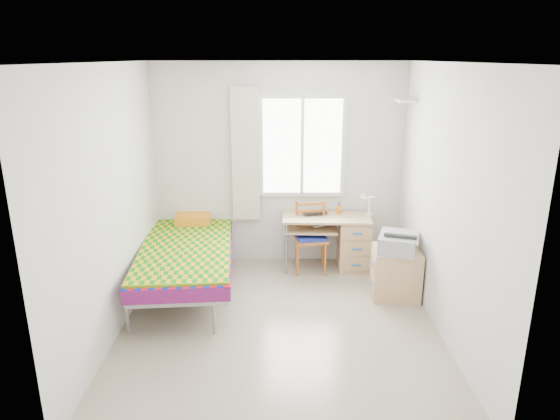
% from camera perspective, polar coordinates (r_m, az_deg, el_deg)
% --- Properties ---
extents(floor, '(3.50, 3.50, 0.00)m').
position_cam_1_polar(floor, '(5.28, -0.10, -12.95)').
color(floor, '#BCAD93').
rests_on(floor, ground).
extents(ceiling, '(3.50, 3.50, 0.00)m').
position_cam_1_polar(ceiling, '(4.57, -0.12, 16.55)').
color(ceiling, white).
rests_on(ceiling, wall_back).
extents(wall_back, '(3.20, 0.00, 3.20)m').
position_cam_1_polar(wall_back, '(6.46, -0.15, 5.10)').
color(wall_back, silver).
rests_on(wall_back, ground).
extents(wall_left, '(0.00, 3.50, 3.50)m').
position_cam_1_polar(wall_left, '(5.02, -18.69, 0.65)').
color(wall_left, silver).
rests_on(wall_left, ground).
extents(wall_right, '(0.00, 3.50, 3.50)m').
position_cam_1_polar(wall_right, '(5.03, 18.44, 0.70)').
color(wall_right, silver).
rests_on(wall_right, ground).
extents(window, '(1.10, 0.04, 1.30)m').
position_cam_1_polar(window, '(6.40, 2.55, 7.25)').
color(window, white).
rests_on(window, wall_back).
extents(curtain, '(0.35, 0.05, 1.70)m').
position_cam_1_polar(curtain, '(6.38, -3.95, 6.28)').
color(curtain, beige).
rests_on(curtain, wall_back).
extents(floating_shelf, '(0.20, 0.32, 0.03)m').
position_cam_1_polar(floating_shelf, '(6.18, 14.13, 12.02)').
color(floating_shelf, white).
rests_on(floating_shelf, wall_right).
extents(bed, '(1.21, 2.31, 0.97)m').
position_cam_1_polar(bed, '(5.99, -10.48, -4.47)').
color(bed, '#909398').
rests_on(bed, floor).
extents(desk, '(1.13, 0.55, 0.70)m').
position_cam_1_polar(desk, '(6.51, 7.82, -3.38)').
color(desk, tan).
rests_on(desk, floor).
extents(chair, '(0.44, 0.44, 0.89)m').
position_cam_1_polar(chair, '(6.37, 3.58, -2.59)').
color(chair, '#9E4C1E').
rests_on(chair, floor).
extents(cabinet, '(0.56, 0.51, 0.57)m').
position_cam_1_polar(cabinet, '(5.88, 13.05, -7.02)').
color(cabinet, tan).
rests_on(cabinet, floor).
extents(printer, '(0.52, 0.56, 0.20)m').
position_cam_1_polar(printer, '(5.71, 13.29, -3.58)').
color(printer, '#A8AAB0').
rests_on(printer, cabinet).
extents(laptop, '(0.38, 0.30, 0.03)m').
position_cam_1_polar(laptop, '(6.40, 4.22, -0.51)').
color(laptop, black).
rests_on(laptop, desk).
extents(pen_cup, '(0.08, 0.08, 0.09)m').
position_cam_1_polar(pen_cup, '(6.50, 6.73, -0.00)').
color(pen_cup, orange).
rests_on(pen_cup, desk).
extents(task_lamp, '(0.21, 0.30, 0.35)m').
position_cam_1_polar(task_lamp, '(6.30, 9.85, 0.89)').
color(task_lamp, white).
rests_on(task_lamp, desk).
extents(book, '(0.24, 0.27, 0.02)m').
position_cam_1_polar(book, '(6.39, 3.47, -1.68)').
color(book, gray).
rests_on(book, desk).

